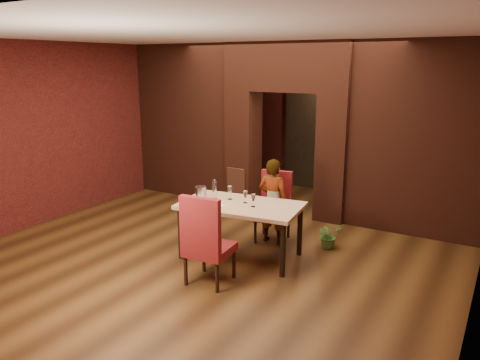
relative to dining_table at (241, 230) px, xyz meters
The scene contains 23 objects.
floor 0.66m from the dining_table, 136.46° to the left, with size 8.00×8.00×0.00m, color #462A11.
ceiling 2.84m from the dining_table, 136.46° to the left, with size 7.00×8.00×0.04m, color silver.
wall_back 4.54m from the dining_table, 94.97° to the left, with size 7.00×0.04×3.20m, color maroon.
wall_left 4.07m from the dining_table, behind, with size 0.04×8.00×3.20m, color maroon.
pillar_left 2.81m from the dining_table, 119.38° to the left, with size 0.55×0.55×2.30m, color maroon.
pillar_right 2.54m from the dining_table, 76.39° to the left, with size 0.55×0.55×2.30m, color maroon.
lintel 3.34m from the dining_table, 99.12° to the left, with size 2.45×0.55×0.90m, color maroon.
wing_wall_left 3.81m from the dining_table, 139.28° to the left, with size 2.27×0.35×3.20m, color maroon.
wing_wall_right 3.30m from the dining_table, 49.95° to the left, with size 2.27×0.35×3.20m, color maroon.
vent_panel 2.46m from the dining_table, 122.76° to the left, with size 0.40×0.03×0.50m, color #A95431.
rear_door 4.42m from the dining_table, 100.27° to the left, with size 0.90×0.08×2.10m, color black.
rear_door_frame 4.38m from the dining_table, 100.36° to the left, with size 1.02×0.04×2.22m, color black.
dining_table is the anchor object (origin of this frame).
chair_far 0.85m from the dining_table, 82.57° to the left, with size 0.51×0.51×1.12m, color maroon.
chair_near 0.94m from the dining_table, 85.38° to the right, with size 0.55×0.55×1.22m, color maroon.
person_seated 0.83m from the dining_table, 79.54° to the left, with size 0.50×0.33×1.37m, color silver.
wine_glass_a 0.59m from the dining_table, 155.24° to the left, with size 0.08×0.08×0.20m, color white, non-canonical shape.
wine_glass_b 0.51m from the dining_table, 64.43° to the left, with size 0.07×0.07×0.18m, color white, non-canonical shape.
wine_glass_c 0.55m from the dining_table, ahead, with size 0.08×0.08×0.19m, color white, non-canonical shape.
tasting_sheet 0.57m from the dining_table, 137.34° to the right, with size 0.26×0.19×0.00m, color white.
wine_bucket 0.82m from the dining_table, behind, with size 0.17×0.17×0.20m, color #B1B1B8.
water_bottle 0.74m from the dining_table, behind, with size 0.07×0.07×0.30m, color white.
potted_plant 1.44m from the dining_table, 44.19° to the left, with size 0.37×0.32×0.41m, color #386929.
Camera 1 is at (3.70, -5.98, 2.82)m, focal length 35.00 mm.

